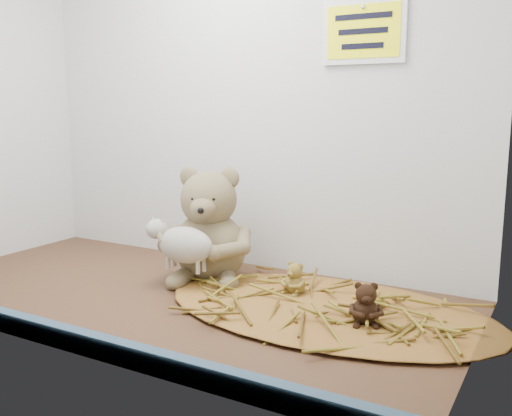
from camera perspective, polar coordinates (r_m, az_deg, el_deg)
The scene contains 8 objects.
alcove_shell at distance 123.03cm, azimuth -6.38°, elevation 12.69°, with size 120.40×60.20×90.40cm.
front_rail at distance 101.98cm, azimuth -18.65°, elevation -12.07°, with size 119.28×2.20×3.60cm, color #335063.
straw_bed at distance 113.06cm, azimuth 7.14°, elevation -9.99°, with size 67.95×39.45×1.32cm, color brown.
main_teddy at distance 130.72cm, azimuth -4.67°, elevation -1.55°, with size 20.97×22.14×26.01cm, color #877553, non-canonical shape.
toy_lamb at distance 123.98cm, azimuth -7.07°, elevation -3.70°, with size 17.22×10.51×11.13cm, color #B9B5A6, non-canonical shape.
mini_teddy_tan at distance 119.17cm, azimuth 3.94°, elevation -6.84°, with size 5.38×5.68×6.67cm, color olive, non-canonical shape.
mini_teddy_brown at distance 104.63cm, azimuth 10.92°, elevation -9.17°, with size 6.19×6.53×7.68cm, color black, non-canonical shape.
wall_sign at distance 128.24cm, azimuth 10.72°, elevation 16.96°, with size 16.00×1.20×11.00cm, color #F7F50C.
Camera 1 is at (71.56, -90.92, 39.47)cm, focal length 40.00 mm.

